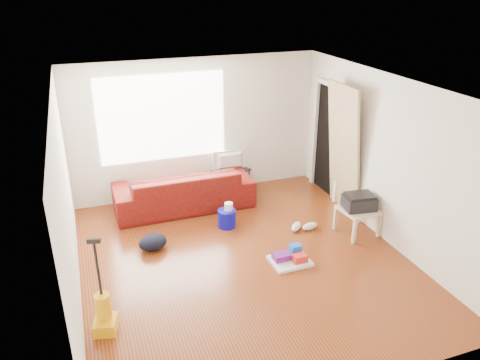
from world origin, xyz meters
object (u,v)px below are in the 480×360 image
object	(u,v)px
bucket	(227,226)
backpack	(153,249)
tv_stand	(231,181)
cleaning_tray	(291,258)
side_table	(358,212)
sofa	(185,207)
vacuum	(104,314)

from	to	relation	value
bucket	backpack	size ratio (longest dim) A/B	0.69
tv_stand	cleaning_tray	bearing A→B (deg)	-106.41
side_table	cleaning_tray	xyz separation A→B (m)	(-1.34, -0.40, -0.30)
sofa	tv_stand	size ratio (longest dim) A/B	3.14
cleaning_tray	backpack	distance (m)	2.05
tv_stand	bucket	bearing A→B (deg)	-129.63
bucket	backpack	distance (m)	1.29
bucket	vacuum	bearing A→B (deg)	-138.54
side_table	tv_stand	bearing A→B (deg)	124.05
sofa	tv_stand	bearing A→B (deg)	-164.30
bucket	vacuum	distance (m)	2.78
side_table	backpack	xyz separation A→B (m)	(-3.13, 0.60, -0.36)
side_table	vacuum	bearing A→B (deg)	-166.55
sofa	side_table	xyz separation A→B (m)	(2.36, -1.81, 0.36)
cleaning_tray	vacuum	world-z (taller)	vacuum
cleaning_tray	vacuum	distance (m)	2.68
sofa	side_table	size ratio (longest dim) A/B	4.11
side_table	backpack	world-z (taller)	side_table
tv_stand	cleaning_tray	world-z (taller)	tv_stand
cleaning_tray	vacuum	bearing A→B (deg)	-168.16
tv_stand	bucket	distance (m)	1.30
tv_stand	vacuum	size ratio (longest dim) A/B	0.64
cleaning_tray	side_table	bearing A→B (deg)	16.55
bucket	cleaning_tray	world-z (taller)	cleaning_tray
sofa	bucket	bearing A→B (deg)	118.09
tv_stand	bucket	world-z (taller)	tv_stand
tv_stand	side_table	bearing A→B (deg)	-73.92
side_table	bucket	world-z (taller)	side_table
bucket	backpack	world-z (taller)	bucket
cleaning_tray	backpack	bearing A→B (deg)	150.95
cleaning_tray	backpack	world-z (taller)	cleaning_tray
bucket	vacuum	size ratio (longest dim) A/B	0.25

